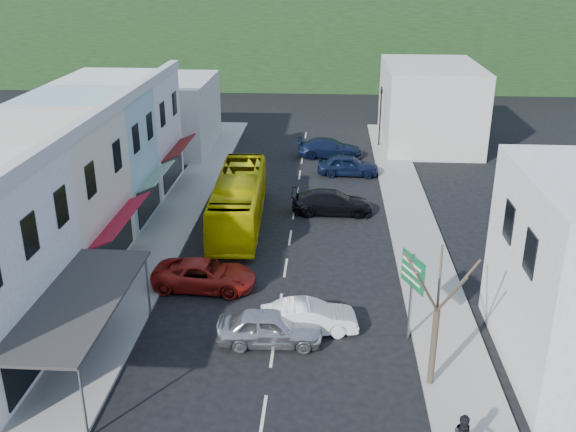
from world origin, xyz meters
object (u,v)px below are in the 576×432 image
object	(u,v)px
bus	(239,201)
car_silver	(270,329)
direction_sign	(411,297)
street_tree	(437,311)
traffic_signal	(380,117)
car_red	(205,275)
pedestrian_left	(122,272)
car_white	(309,317)

from	to	relation	value
bus	car_silver	distance (m)	13.59
direction_sign	street_tree	size ratio (longest dim) A/B	0.61
traffic_signal	car_red	bearing A→B (deg)	54.84
direction_sign	traffic_signal	xyz separation A→B (m)	(0.80, 31.07, 0.60)
bus	pedestrian_left	bearing A→B (deg)	-119.68
car_white	bus	bearing A→B (deg)	14.12
bus	traffic_signal	bearing A→B (deg)	59.67
street_tree	traffic_signal	world-z (taller)	street_tree
car_silver	pedestrian_left	size ratio (longest dim) A/B	2.59
street_tree	direction_sign	bearing A→B (deg)	98.58
direction_sign	traffic_signal	size ratio (longest dim) A/B	0.77
car_silver	bus	bearing A→B (deg)	11.23
car_silver	street_tree	size ratio (longest dim) A/B	0.66
car_silver	pedestrian_left	distance (m)	8.84
car_silver	car_red	xyz separation A→B (m)	(-3.71, 4.80, 0.00)
car_silver	pedestrian_left	world-z (taller)	pedestrian_left
bus	car_red	world-z (taller)	bus
car_white	car_red	distance (m)	6.54
pedestrian_left	street_tree	xyz separation A→B (m)	(14.22, -6.86, 2.35)
car_silver	traffic_signal	size ratio (longest dim) A/B	0.83
pedestrian_left	direction_sign	world-z (taller)	direction_sign
car_silver	car_red	size ratio (longest dim) A/B	0.96
car_white	street_tree	distance (m)	6.61
car_red	direction_sign	bearing A→B (deg)	-109.42
car_silver	car_red	distance (m)	6.07
direction_sign	traffic_signal	world-z (taller)	traffic_signal
car_silver	direction_sign	bearing A→B (deg)	-85.07
direction_sign	traffic_signal	distance (m)	31.08
bus	direction_sign	distance (m)	15.45
car_silver	pedestrian_left	xyz separation A→B (m)	(-7.73, 4.28, 0.30)
direction_sign	pedestrian_left	bearing A→B (deg)	142.60
car_white	car_red	bearing A→B (deg)	47.77
car_silver	direction_sign	world-z (taller)	direction_sign
car_silver	direction_sign	size ratio (longest dim) A/B	1.07
car_red	street_tree	bearing A→B (deg)	-122.56
bus	traffic_signal	world-z (taller)	traffic_signal
bus	car_silver	bearing A→B (deg)	-79.02
car_silver	car_white	xyz separation A→B (m)	(1.65, 1.05, 0.00)
bus	car_white	xyz separation A→B (m)	(4.76, -12.15, -0.85)
direction_sign	traffic_signal	bearing A→B (deg)	65.63
car_white	traffic_signal	world-z (taller)	traffic_signal
bus	direction_sign	world-z (taller)	direction_sign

